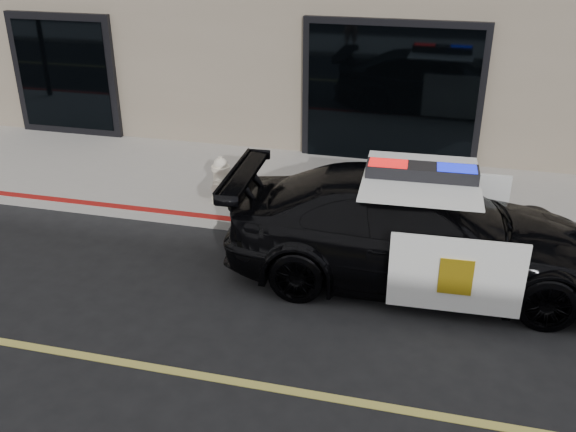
# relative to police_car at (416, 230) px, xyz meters

# --- Properties ---
(ground) EXTENTS (120.00, 120.00, 0.00)m
(ground) POSITION_rel_police_car_xyz_m (0.17, -2.70, -0.76)
(ground) COLOR black
(ground) RESTS_ON ground
(sidewalk_n) EXTENTS (60.00, 3.50, 0.15)m
(sidewalk_n) POSITION_rel_police_car_xyz_m (0.17, 2.55, -0.68)
(sidewalk_n) COLOR gray
(sidewalk_n) RESTS_ON ground
(police_car) EXTENTS (2.59, 5.33, 1.69)m
(police_car) POSITION_rel_police_car_xyz_m (0.00, 0.00, 0.00)
(police_car) COLOR black
(police_car) RESTS_ON ground
(fire_hydrant) EXTENTS (0.37, 0.51, 0.82)m
(fire_hydrant) POSITION_rel_police_car_xyz_m (-3.34, 1.49, -0.23)
(fire_hydrant) COLOR silver
(fire_hydrant) RESTS_ON sidewalk_n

